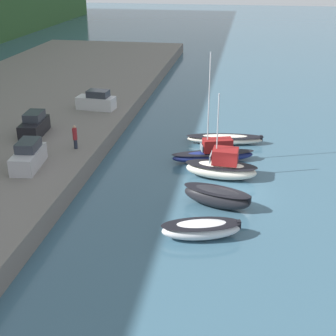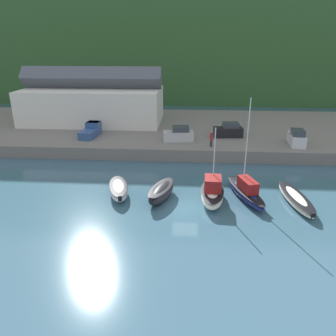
# 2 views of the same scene
# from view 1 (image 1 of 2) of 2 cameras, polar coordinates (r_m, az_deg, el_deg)

# --- Properties ---
(ground_plane) EXTENTS (320.00, 320.00, 0.00)m
(ground_plane) POSITION_cam_1_polar(r_m,az_deg,el_deg) (37.84, 8.25, -3.01)
(ground_plane) COLOR #385B70
(moored_boat_0) EXTENTS (3.26, 5.73, 1.23)m
(moored_boat_0) POSITION_cam_1_polar(r_m,az_deg,el_deg) (31.54, 4.09, -7.43)
(moored_boat_0) COLOR silver
(moored_boat_0) RESTS_ON ground_plane
(moored_boat_1) EXTENTS (3.23, 5.60, 1.57)m
(moored_boat_1) POSITION_cam_1_polar(r_m,az_deg,el_deg) (35.31, 5.98, -3.47)
(moored_boat_1) COLOR black
(moored_boat_1) RESTS_ON ground_plane
(moored_boat_2) EXTENTS (2.58, 6.23, 7.36)m
(moored_boat_2) POSITION_cam_1_polar(r_m,az_deg,el_deg) (39.77, 6.56, 0.08)
(moored_boat_2) COLOR white
(moored_boat_2) RESTS_ON ground_plane
(moored_boat_3) EXTENTS (3.81, 7.83, 10.00)m
(moored_boat_3) POSITION_cam_1_polar(r_m,az_deg,el_deg) (42.98, 5.60, 1.78)
(moored_boat_3) COLOR navy
(moored_boat_3) RESTS_ON ground_plane
(moored_boat_4) EXTENTS (2.67, 7.91, 0.92)m
(moored_boat_4) POSITION_cam_1_polar(r_m,az_deg,el_deg) (47.47, 6.97, 3.54)
(moored_boat_4) COLOR white
(moored_boat_4) RESTS_ON ground_plane
(parked_car_0) EXTENTS (2.17, 4.34, 2.16)m
(parked_car_0) POSITION_cam_1_polar(r_m,az_deg,el_deg) (53.13, -8.72, 8.07)
(parked_car_0) COLOR silver
(parked_car_0) RESTS_ON quay_promenade
(parked_car_1) EXTENTS (4.35, 2.18, 2.16)m
(parked_car_1) POSITION_cam_1_polar(r_m,az_deg,el_deg) (46.51, -15.99, 5.03)
(parked_car_1) COLOR black
(parked_car_1) RESTS_ON quay_promenade
(parked_car_2) EXTENTS (4.37, 2.24, 2.16)m
(parked_car_2) POSITION_cam_1_polar(r_m,az_deg,el_deg) (39.28, -16.64, 1.37)
(parked_car_2) COLOR #B7B7BC
(parked_car_2) RESTS_ON quay_promenade
(person_on_quay) EXTENTS (0.40, 0.40, 2.14)m
(person_on_quay) POSITION_cam_1_polar(r_m,az_deg,el_deg) (42.09, -11.27, 3.76)
(person_on_quay) COLOR #232838
(person_on_quay) RESTS_ON quay_promenade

